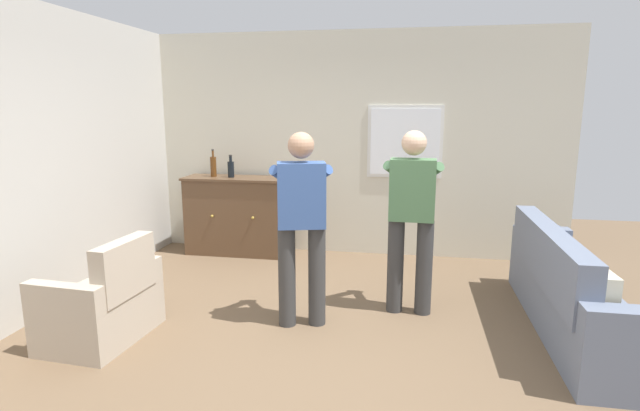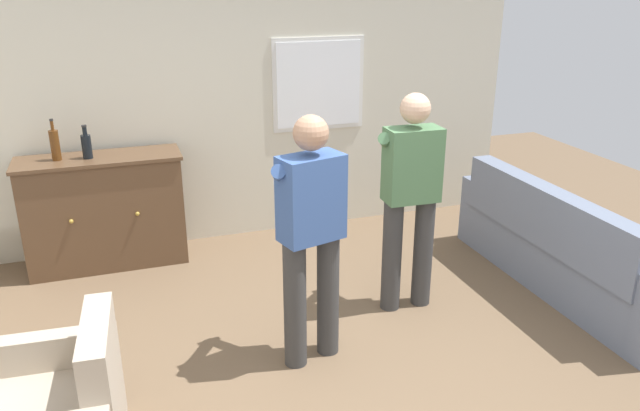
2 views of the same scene
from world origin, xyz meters
The scene contains 10 objects.
ground centered at (0.00, 0.00, 0.00)m, with size 10.40×10.40×0.00m, color brown.
wall_back_with_window centered at (0.01, 2.66, 1.40)m, with size 5.20×0.15×2.80m.
wall_side_left centered at (-2.66, 0.00, 1.40)m, with size 0.12×5.20×2.80m, color beige.
couch centered at (2.00, 0.62, 0.34)m, with size 0.57×2.34×0.88m.
armchair centered at (-1.77, -0.23, 0.29)m, with size 0.70×0.92×0.85m.
sideboard_cabinet centered at (-1.49, 2.30, 0.50)m, with size 1.37×0.49×1.00m.
bottle_wine_green centered at (-1.57, 2.28, 1.11)m, with size 0.08×0.08×0.29m.
bottle_liquor_amber centered at (-1.81, 2.31, 1.13)m, with size 0.08×0.08×0.35m.
person_standing_left centered at (-0.23, 0.34, 0.94)m, with size 0.54×0.52×1.68m.
person_standing_right centered at (0.69, 0.78, 0.94)m, with size 0.56×0.48×1.68m.
Camera 1 is at (0.65, -3.69, 1.89)m, focal length 28.00 mm.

